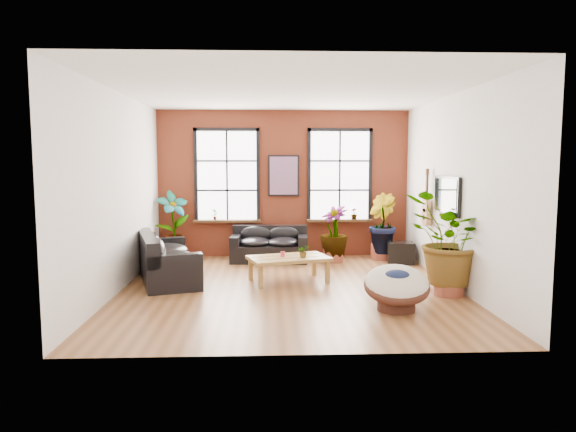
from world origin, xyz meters
The scene contains 19 objects.
room centered at (0.00, 0.15, 1.75)m, with size 6.04×6.54×3.54m.
sofa_back centered at (-0.35, 2.59, 0.36)m, with size 1.78×0.94×0.80m.
sofa_left centered at (-2.37, 0.71, 0.41)m, with size 1.60×2.46×0.90m.
coffee_table centered at (0.01, 0.52, 0.42)m, with size 1.67×1.25×0.57m.
papasan_chair centered at (1.58, -1.48, 0.39)m, with size 1.13×1.15×0.75m.
poster centered at (0.00, 3.18, 1.95)m, with size 0.74×0.06×0.98m.
tv_wall_unit centered at (2.93, 0.60, 1.54)m, with size 0.13×1.86×1.20m.
media_box centered at (2.60, 2.18, 0.24)m, with size 0.64×0.56×0.48m.
pot_back_left centered at (-2.55, 2.89, 0.18)m, with size 0.56×0.56×0.36m.
pot_back_right centered at (2.29, 2.69, 0.19)m, with size 0.62×0.62×0.37m.
pot_right_wall centered at (2.71, -0.60, 0.19)m, with size 0.51×0.51×0.37m.
pot_mid centered at (1.11, 2.45, 0.17)m, with size 0.54×0.54×0.34m.
floor_plant_back_left centered at (-2.59, 2.86, 0.88)m, with size 0.77×0.52×1.47m, color #263E10.
floor_plant_back_right centered at (2.27, 2.71, 0.85)m, with size 0.77×0.62×1.40m, color #263E10.
floor_plant_right_wall centered at (2.69, -0.59, 0.96)m, with size 1.43×1.24×1.59m, color #263E10.
floor_plant_mid centered at (1.13, 2.44, 0.71)m, with size 0.64×0.64×1.14m, color #263E10.
table_plant centered at (0.28, 0.43, 0.60)m, with size 0.22×0.19×0.24m, color #263E10.
sill_plant_left centered at (-1.65, 3.13, 1.04)m, with size 0.14×0.10×0.27m, color #263E10.
sill_plant_right centered at (1.70, 3.13, 1.04)m, with size 0.15×0.15×0.27m, color #263E10.
Camera 1 is at (-0.39, -9.10, 2.27)m, focal length 32.00 mm.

